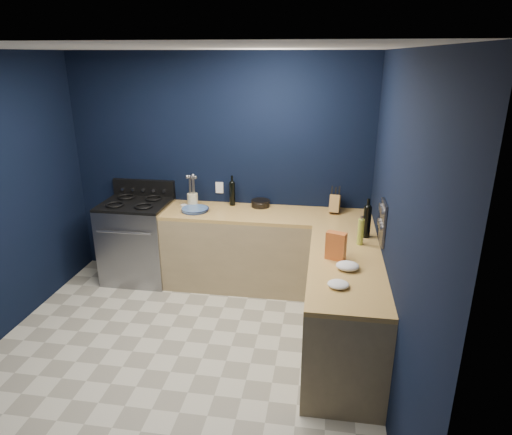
% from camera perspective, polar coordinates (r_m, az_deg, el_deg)
% --- Properties ---
extents(floor, '(3.50, 3.50, 0.02)m').
position_cam_1_polar(floor, '(4.31, -9.74, -16.95)').
color(floor, beige).
rests_on(floor, ground).
extents(ceiling, '(3.50, 3.50, 0.02)m').
position_cam_1_polar(ceiling, '(3.47, -12.40, 20.37)').
color(ceiling, silver).
rests_on(ceiling, ground).
extents(wall_back, '(3.50, 0.02, 2.60)m').
position_cam_1_polar(wall_back, '(5.30, -4.64, 6.14)').
color(wall_back, black).
rests_on(wall_back, ground).
extents(wall_right, '(0.02, 3.50, 2.60)m').
position_cam_1_polar(wall_right, '(3.52, 17.20, -1.92)').
color(wall_right, black).
rests_on(wall_right, ground).
extents(wall_front, '(3.50, 0.02, 2.60)m').
position_cam_1_polar(wall_front, '(2.29, -26.03, -15.64)').
color(wall_front, black).
rests_on(wall_front, ground).
extents(cab_back, '(2.30, 0.63, 0.86)m').
position_cam_1_polar(cab_back, '(5.18, 1.29, -4.34)').
color(cab_back, tan).
rests_on(cab_back, floor).
extents(top_back, '(2.30, 0.63, 0.04)m').
position_cam_1_polar(top_back, '(5.01, 1.33, 0.35)').
color(top_back, olive).
rests_on(top_back, cab_back).
extents(cab_right, '(0.63, 1.67, 0.86)m').
position_cam_1_polar(cab_right, '(4.13, 10.89, -11.50)').
color(cab_right, tan).
rests_on(cab_right, floor).
extents(top_right, '(0.63, 1.67, 0.04)m').
position_cam_1_polar(top_right, '(3.92, 11.32, -5.86)').
color(top_right, olive).
rests_on(top_right, cab_right).
extents(gas_range, '(0.76, 0.66, 0.92)m').
position_cam_1_polar(gas_range, '(5.55, -14.62, -2.98)').
color(gas_range, gray).
rests_on(gas_range, floor).
extents(oven_door, '(0.59, 0.02, 0.42)m').
position_cam_1_polar(oven_door, '(5.29, -15.92, -4.38)').
color(oven_door, black).
rests_on(oven_door, gas_range).
extents(cooktop, '(0.76, 0.66, 0.03)m').
position_cam_1_polar(cooktop, '(5.38, -15.05, 1.68)').
color(cooktop, black).
rests_on(cooktop, gas_range).
extents(backguard, '(0.76, 0.06, 0.20)m').
position_cam_1_polar(backguard, '(5.62, -13.95, 3.65)').
color(backguard, black).
rests_on(backguard, gas_range).
extents(spice_panel, '(0.02, 0.28, 0.38)m').
position_cam_1_polar(spice_panel, '(4.07, 15.70, -0.62)').
color(spice_panel, gray).
rests_on(spice_panel, wall_right).
extents(wall_outlet, '(0.09, 0.02, 0.13)m').
position_cam_1_polar(wall_outlet, '(5.34, -4.63, 3.79)').
color(wall_outlet, white).
rests_on(wall_outlet, wall_back).
extents(plate_stack, '(0.36, 0.36, 0.04)m').
position_cam_1_polar(plate_stack, '(5.10, -7.73, 1.00)').
color(plate_stack, '#384B93').
rests_on(plate_stack, top_back).
extents(ramekin, '(0.10, 0.10, 0.03)m').
position_cam_1_polar(ramekin, '(5.25, -9.06, 1.44)').
color(ramekin, white).
rests_on(ramekin, top_back).
extents(utensil_crock, '(0.15, 0.15, 0.15)m').
position_cam_1_polar(utensil_crock, '(5.26, -8.00, 2.21)').
color(utensil_crock, '#F3EBC0').
rests_on(utensil_crock, top_back).
extents(wine_bottle_back, '(0.09, 0.09, 0.27)m').
position_cam_1_polar(wine_bottle_back, '(5.23, -3.01, 3.00)').
color(wine_bottle_back, black).
rests_on(wine_bottle_back, top_back).
extents(lemon_basket, '(0.25, 0.25, 0.08)m').
position_cam_1_polar(lemon_basket, '(5.20, 0.57, 1.79)').
color(lemon_basket, black).
rests_on(lemon_basket, top_back).
extents(knife_block, '(0.13, 0.24, 0.24)m').
position_cam_1_polar(knife_block, '(5.08, 9.92, 1.74)').
color(knife_block, olive).
rests_on(knife_block, top_back).
extents(wine_bottle_right, '(0.09, 0.09, 0.31)m').
position_cam_1_polar(wine_bottle_right, '(4.42, 13.81, -0.57)').
color(wine_bottle_right, black).
rests_on(wine_bottle_right, top_right).
extents(oil_bottle, '(0.06, 0.06, 0.25)m').
position_cam_1_polar(oil_bottle, '(4.25, 13.06, -1.78)').
color(oil_bottle, '#96A736').
rests_on(oil_bottle, top_right).
extents(spice_jar_near, '(0.05, 0.05, 0.09)m').
position_cam_1_polar(spice_jar_near, '(4.22, 9.85, -2.86)').
color(spice_jar_near, olive).
rests_on(spice_jar_near, top_right).
extents(spice_jar_far, '(0.05, 0.05, 0.08)m').
position_cam_1_polar(spice_jar_far, '(4.21, 10.05, -2.95)').
color(spice_jar_far, olive).
rests_on(spice_jar_far, top_right).
extents(crouton_bag, '(0.18, 0.13, 0.24)m').
position_cam_1_polar(crouton_bag, '(3.90, 10.04, -3.56)').
color(crouton_bag, '#BC3A28').
rests_on(crouton_bag, top_right).
extents(towel_front, '(0.22, 0.20, 0.07)m').
position_cam_1_polar(towel_front, '(3.77, 11.48, -6.01)').
color(towel_front, white).
rests_on(towel_front, top_right).
extents(towel_end, '(0.18, 0.17, 0.05)m').
position_cam_1_polar(towel_end, '(3.49, 10.35, -8.29)').
color(towel_end, white).
rests_on(towel_end, top_right).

